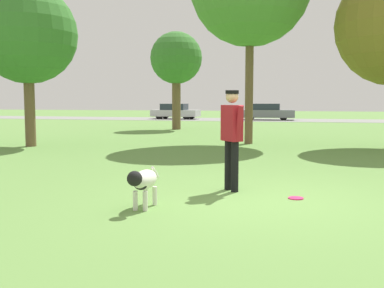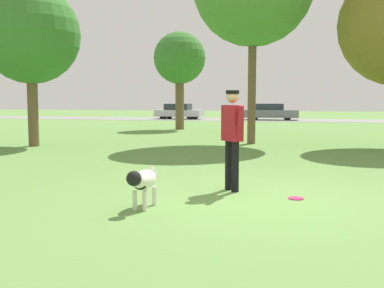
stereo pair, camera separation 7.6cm
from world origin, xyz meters
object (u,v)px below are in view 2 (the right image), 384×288
object	(u,v)px
tree_near_left	(30,35)
tree_far_left	(180,59)
person	(232,131)
frisbee	(296,198)
parked_car_silver	(179,111)
parked_car_grey	(271,112)
dog	(143,181)

from	to	relation	value
tree_near_left	tree_far_left	xyz separation A→B (m)	(2.52, 9.98, -0.01)
tree_far_left	person	bearing A→B (deg)	-71.18
frisbee	tree_near_left	bearing A→B (deg)	144.72
parked_car_silver	parked_car_grey	world-z (taller)	parked_car_grey
tree_near_left	parked_car_grey	size ratio (longest dim) A/B	1.26
tree_far_left	parked_car_silver	size ratio (longest dim) A/B	1.31
person	tree_far_left	distance (m)	17.15
tree_near_left	tree_far_left	bearing A→B (deg)	75.85
dog	parked_car_grey	size ratio (longest dim) A/B	0.24
person	tree_far_left	xyz separation A→B (m)	(-5.46, 16.02, 2.77)
frisbee	parked_car_grey	size ratio (longest dim) A/B	0.06
parked_car_grey	frisbee	bearing A→B (deg)	-85.97
tree_far_left	parked_car_grey	bearing A→B (deg)	72.91
person	frisbee	bearing A→B (deg)	29.77
frisbee	dog	bearing A→B (deg)	-150.97
person	frisbee	xyz separation A→B (m)	(1.13, -0.41, -1.06)
tree_far_left	tree_near_left	bearing A→B (deg)	-104.15
parked_car_silver	parked_car_grey	distance (m)	7.73
tree_near_left	tree_far_left	size ratio (longest dim) A/B	1.05
person	parked_car_silver	world-z (taller)	person
person	parked_car_grey	distance (m)	29.07
frisbee	parked_car_grey	bearing A→B (deg)	95.03
person	dog	distance (m)	2.06
parked_car_grey	parked_car_silver	bearing A→B (deg)	178.52
dog	parked_car_grey	distance (m)	30.66
tree_near_left	tree_far_left	distance (m)	10.30
person	tree_far_left	bearing A→B (deg)	158.41
dog	tree_near_left	distance (m)	10.87
tree_near_left	parked_car_grey	bearing A→B (deg)	74.18
frisbee	tree_far_left	bearing A→B (deg)	111.86
frisbee	tree_near_left	distance (m)	11.80
tree_near_left	parked_car_silver	distance (m)	23.31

